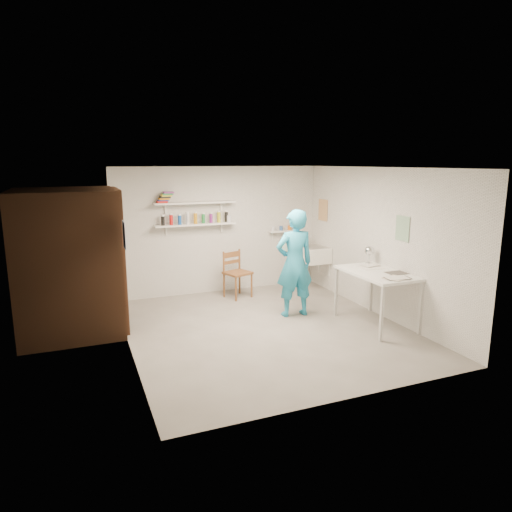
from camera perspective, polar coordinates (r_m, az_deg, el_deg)
name	(u,v)px	position (r m, az deg, el deg)	size (l,w,h in m)	color
floor	(266,329)	(7.00, 1.24, -9.15)	(4.00, 4.50, 0.02)	slate
ceiling	(267,167)	(6.54, 1.34, 11.07)	(4.00, 4.50, 0.02)	silver
wall_back	(220,230)	(8.76, -4.57, 3.25)	(4.00, 0.02, 2.40)	silver
wall_front	(354,291)	(4.73, 12.19, -4.29)	(4.00, 0.02, 2.40)	silver
wall_left	(124,262)	(6.17, -16.12, -0.76)	(0.02, 4.50, 2.40)	silver
wall_right	(380,242)	(7.68, 15.21, 1.68)	(0.02, 4.50, 2.40)	silver
doorway_recess	(119,261)	(7.24, -16.77, -0.62)	(0.02, 0.90, 2.00)	black
corridor_box	(68,262)	(7.20, -22.42, -0.66)	(1.40, 1.50, 2.10)	brown
door_lintel	(116,192)	(7.10, -17.11, 7.70)	(0.06, 1.05, 0.10)	brown
door_jamb_near	(124,268)	(6.75, -16.19, -1.45)	(0.06, 0.10, 2.00)	brown
door_jamb_far	(117,255)	(7.73, -16.98, 0.13)	(0.06, 0.10, 2.00)	brown
shelf_lower	(196,224)	(8.48, -7.55, 3.93)	(1.50, 0.22, 0.03)	white
shelf_upper	(195,203)	(8.43, -7.63, 6.62)	(1.50, 0.22, 0.03)	white
ledge_shelf	(285,231)	(9.18, 3.68, 3.15)	(0.70, 0.14, 0.03)	white
poster_left	(124,235)	(6.16, -16.15, 2.54)	(0.01, 0.28, 0.36)	#334C7F
poster_right_a	(323,210)	(9.10, 8.37, 5.70)	(0.01, 0.34, 0.42)	#995933
poster_right_b	(402,228)	(7.19, 17.83, 3.29)	(0.01, 0.30, 0.38)	#3F724C
belfast_sink	(314,254)	(9.02, 7.23, 0.22)	(0.48, 0.60, 0.30)	white
man	(295,263)	(7.38, 4.84, -0.92)	(0.64, 0.42, 1.75)	#2697C0
wall_clock	(288,243)	(7.51, 4.06, 1.59)	(0.31, 0.31, 0.04)	beige
wooden_chair	(238,273)	(8.44, -2.30, -2.13)	(0.43, 0.41, 0.93)	brown
work_table	(376,298)	(7.27, 14.76, -5.15)	(0.76, 1.27, 0.84)	white
desk_lamp	(370,251)	(7.64, 14.01, 0.65)	(0.16, 0.16, 0.16)	silver
spray_cans	(196,219)	(8.47, -7.57, 4.60)	(1.31, 0.06, 0.17)	black
book_stack	(165,197)	(8.31, -11.28, 7.21)	(0.30, 0.14, 0.20)	red
ledge_pots	(285,228)	(9.17, 3.68, 3.52)	(0.48, 0.07, 0.09)	silver
papers	(377,271)	(7.16, 14.94, -1.82)	(0.30, 0.22, 0.02)	silver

